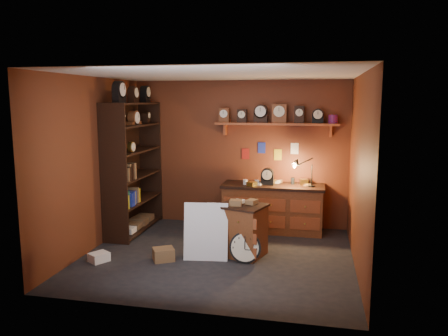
% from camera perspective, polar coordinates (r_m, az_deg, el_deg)
% --- Properties ---
extents(floor, '(4.00, 4.00, 0.00)m').
position_cam_1_polar(floor, '(6.76, -0.82, -11.40)').
color(floor, black).
rests_on(floor, ground).
extents(room_shell, '(4.02, 3.62, 2.71)m').
position_cam_1_polar(room_shell, '(6.46, -0.25, 3.37)').
color(room_shell, brown).
rests_on(room_shell, ground).
extents(shelving_unit, '(0.47, 1.60, 2.58)m').
position_cam_1_polar(shelving_unit, '(7.92, -11.97, 0.78)').
color(shelving_unit, black).
rests_on(shelving_unit, ground).
extents(workbench, '(1.81, 0.66, 1.36)m').
position_cam_1_polar(workbench, '(7.91, 6.38, -4.85)').
color(workbench, brown).
rests_on(workbench, ground).
extents(low_cabinet, '(0.83, 0.76, 0.87)m').
position_cam_1_polar(low_cabinet, '(6.67, 2.30, -7.82)').
color(low_cabinet, brown).
rests_on(low_cabinet, ground).
extents(big_round_clock, '(0.46, 0.16, 0.46)m').
position_cam_1_polar(big_round_clock, '(6.44, 2.79, -10.32)').
color(big_round_clock, black).
rests_on(big_round_clock, ground).
extents(white_panel, '(0.67, 0.26, 0.86)m').
position_cam_1_polar(white_panel, '(6.64, -2.37, -11.77)').
color(white_panel, silver).
rests_on(white_panel, ground).
extents(mini_fridge, '(0.50, 0.52, 0.48)m').
position_cam_1_polar(mini_fridge, '(7.86, -0.78, -6.64)').
color(mini_fridge, silver).
rests_on(mini_fridge, ground).
extents(floor_box_a, '(0.38, 0.37, 0.18)m').
position_cam_1_polar(floor_box_a, '(6.61, -7.90, -11.11)').
color(floor_box_a, brown).
rests_on(floor_box_a, ground).
extents(floor_box_b, '(0.32, 0.33, 0.13)m').
position_cam_1_polar(floor_box_b, '(6.77, -16.00, -11.13)').
color(floor_box_b, white).
rests_on(floor_box_b, ground).
extents(floor_box_c, '(0.33, 0.30, 0.20)m').
position_cam_1_polar(floor_box_c, '(7.04, -1.43, -9.69)').
color(floor_box_c, brown).
rests_on(floor_box_c, ground).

